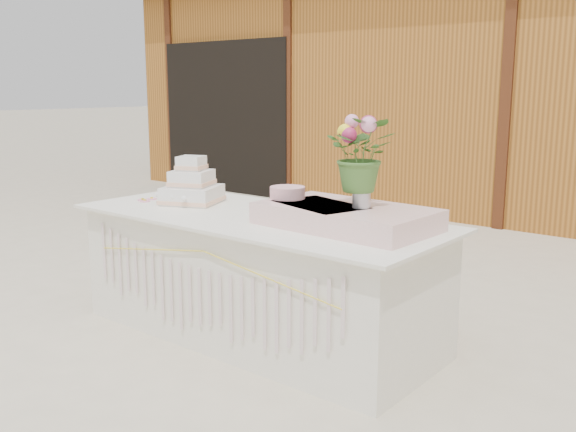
# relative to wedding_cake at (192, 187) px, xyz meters

# --- Properties ---
(ground) EXTENTS (80.00, 80.00, 0.00)m
(ground) POSITION_rel_wedding_cake_xyz_m (0.62, -0.04, -0.88)
(ground) COLOR beige
(ground) RESTS_ON ground
(barn) EXTENTS (12.60, 4.60, 3.30)m
(barn) POSITION_rel_wedding_cake_xyz_m (0.61, 5.95, 0.80)
(barn) COLOR #A56422
(barn) RESTS_ON ground
(cake_table) EXTENTS (2.40, 1.00, 0.77)m
(cake_table) POSITION_rel_wedding_cake_xyz_m (0.62, -0.05, -0.49)
(cake_table) COLOR white
(cake_table) RESTS_ON ground
(wedding_cake) EXTENTS (0.46, 0.46, 0.32)m
(wedding_cake) POSITION_rel_wedding_cake_xyz_m (0.00, 0.00, 0.00)
(wedding_cake) COLOR white
(wedding_cake) RESTS_ON cake_table
(pink_cake_stand) EXTENTS (0.27, 0.27, 0.19)m
(pink_cake_stand) POSITION_rel_wedding_cake_xyz_m (0.82, 0.01, -0.00)
(pink_cake_stand) COLOR white
(pink_cake_stand) RESTS_ON cake_table
(satin_runner) EXTENTS (0.99, 0.60, 0.12)m
(satin_runner) POSITION_rel_wedding_cake_xyz_m (1.23, 0.02, -0.05)
(satin_runner) COLOR #FCCDCA
(satin_runner) RESTS_ON cake_table
(flower_vase) EXTENTS (0.10, 0.10, 0.14)m
(flower_vase) POSITION_rel_wedding_cake_xyz_m (1.33, 0.03, 0.08)
(flower_vase) COLOR silver
(flower_vase) RESTS_ON satin_runner
(bouquet) EXTENTS (0.46, 0.44, 0.41)m
(bouquet) POSITION_rel_wedding_cake_xyz_m (1.33, 0.03, 0.35)
(bouquet) COLOR #406D2B
(bouquet) RESTS_ON flower_vase
(loose_flowers) EXTENTS (0.26, 0.37, 0.02)m
(loose_flowers) POSITION_rel_wedding_cake_xyz_m (-0.36, -0.02, -0.10)
(loose_flowers) COLOR pink
(loose_flowers) RESTS_ON cake_table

